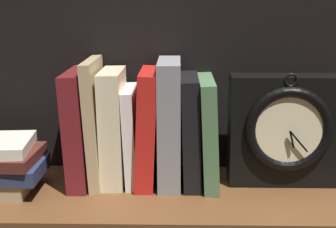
% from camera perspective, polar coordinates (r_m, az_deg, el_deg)
% --- Properties ---
extents(ground_plane, '(0.78, 0.27, 0.03)m').
position_cam_1_polar(ground_plane, '(0.91, -3.04, -9.32)').
color(ground_plane, brown).
extents(back_panel, '(0.78, 0.01, 0.35)m').
position_cam_1_polar(back_panel, '(0.98, -2.61, 3.90)').
color(back_panel, black).
rests_on(back_panel, ground_plane).
extents(book_maroon_dawkins, '(0.04, 0.16, 0.21)m').
position_cam_1_polar(book_maroon_dawkins, '(0.93, -9.96, -1.44)').
color(book_maroon_dawkins, maroon).
rests_on(book_maroon_dawkins, ground_plane).
extents(book_tan_shortstories, '(0.03, 0.15, 0.23)m').
position_cam_1_polar(book_tan_shortstories, '(0.92, -8.19, -0.86)').
color(book_tan_shortstories, tan).
rests_on(book_tan_shortstories, ground_plane).
extents(book_cream_twain, '(0.04, 0.13, 0.21)m').
position_cam_1_polar(book_cream_twain, '(0.92, -6.20, -1.45)').
color(book_cream_twain, beige).
rests_on(book_cream_twain, ground_plane).
extents(book_white_catcher, '(0.03, 0.12, 0.18)m').
position_cam_1_polar(book_white_catcher, '(0.92, -4.16, -2.41)').
color(book_white_catcher, silver).
rests_on(book_white_catcher, ground_plane).
extents(book_red_requiem, '(0.04, 0.14, 0.21)m').
position_cam_1_polar(book_red_requiem, '(0.91, -2.32, -1.48)').
color(book_red_requiem, red).
rests_on(book_red_requiem, ground_plane).
extents(book_gray_chess, '(0.04, 0.14, 0.22)m').
position_cam_1_polar(book_gray_chess, '(0.91, 0.16, -0.94)').
color(book_gray_chess, gray).
rests_on(book_gray_chess, ground_plane).
extents(book_black_skeptic, '(0.04, 0.14, 0.20)m').
position_cam_1_polar(book_black_skeptic, '(0.91, 2.58, -1.81)').
color(book_black_skeptic, black).
rests_on(book_black_skeptic, ground_plane).
extents(book_green_romantic, '(0.04, 0.16, 0.19)m').
position_cam_1_polar(book_green_romantic, '(0.91, 4.56, -1.94)').
color(book_green_romantic, '#476B44').
rests_on(book_green_romantic, ground_plane).
extents(framed_clock, '(0.20, 0.07, 0.21)m').
position_cam_1_polar(framed_clock, '(0.92, 13.16, -1.77)').
color(framed_clock, black).
rests_on(framed_clock, ground_plane).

